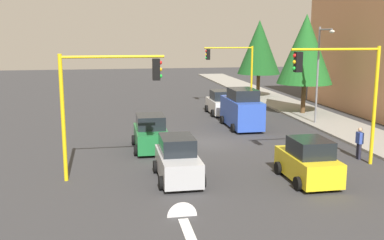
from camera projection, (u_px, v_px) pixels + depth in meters
The scene contains 15 objects.
ground_plane at pixel (202, 143), 27.54m from camera, with size 120.00×120.00×0.00m, color #353538.
sidewalk_kerb at pixel (325, 120), 34.19m from camera, with size 80.00×4.00×0.15m, color gray.
lane_arrow_near at pixel (184, 222), 15.88m from camera, with size 2.40×1.10×1.10m.
traffic_signal_far_left at pixel (233, 63), 41.34m from camera, with size 0.36×4.59×5.40m.
traffic_signal_near_right at pixel (104, 91), 19.99m from camera, with size 0.36×4.59×5.67m.
traffic_signal_near_left at pixel (343, 83), 21.96m from camera, with size 0.36×4.59×5.93m.
street_lamp_curbside at pixel (321, 65), 31.82m from camera, with size 2.15×0.28×7.00m.
tree_roadside_far at pixel (259, 47), 45.63m from camera, with size 4.31×4.31×7.87m.
tree_roadside_mid at pixel (306, 49), 36.02m from camera, with size 4.41×4.41×8.06m.
delivery_van_blue at pixel (242, 110), 31.69m from camera, with size 4.80×2.22×2.77m.
car_green at pixel (151, 134), 25.77m from camera, with size 3.91×2.07×1.98m.
car_silver at pixel (178, 160), 20.41m from camera, with size 3.92×1.99×1.98m.
car_yellow at pixel (308, 162), 20.18m from camera, with size 3.69×2.07×1.98m.
car_white at pixel (221, 103), 37.05m from camera, with size 3.76×2.03×1.98m.
pedestrian_crossing at pixel (359, 142), 23.74m from camera, with size 0.40×0.24×1.70m.
Camera 1 is at (26.25, -5.40, 6.52)m, focal length 42.38 mm.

